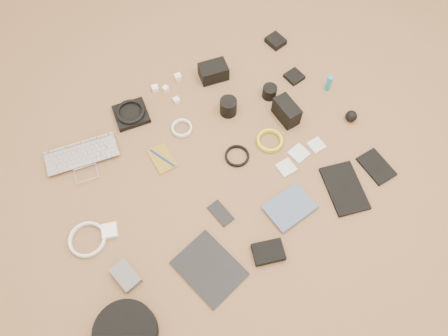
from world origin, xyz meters
TOP-DOWN VIEW (x-y plane):
  - laptop at (-0.45, 0.35)m, footprint 0.36×0.30m
  - headphone_pouch at (-0.16, 0.46)m, footprint 0.18×0.17m
  - headphones at (-0.16, 0.46)m, footprint 0.16×0.16m
  - charger_a at (0.01, 0.52)m, footprint 0.04×0.04m
  - charger_b at (0.05, 0.49)m, footprint 0.03×0.03m
  - charger_c at (0.14, 0.51)m, footprint 0.04×0.04m
  - charger_d at (0.06, 0.40)m, footprint 0.03×0.03m
  - dslr_camera at (0.28, 0.42)m, footprint 0.15×0.12m
  - lens_pouch at (0.67, 0.42)m, footprint 0.08×0.09m
  - notebook_olive at (-0.16, 0.18)m, footprint 0.10×0.14m
  - pen_blue at (-0.16, 0.18)m, footprint 0.05×0.13m
  - cable_white_a at (-0.01, 0.26)m, footprint 0.13×0.13m
  - lens_a at (0.22, 0.21)m, footprint 0.10×0.10m
  - lens_b at (0.43, 0.17)m, footprint 0.09×0.09m
  - card_reader at (0.60, 0.19)m, footprint 0.08×0.08m
  - power_brick at (-0.51, 0.01)m, footprint 0.08×0.08m
  - cable_white_b at (-0.60, 0.03)m, footprint 0.16×0.16m
  - cable_black at (0.11, -0.01)m, footprint 0.14×0.14m
  - cable_yellow at (0.27, -0.03)m, footprint 0.15×0.15m
  - flash at (0.42, 0.03)m, footprint 0.08×0.14m
  - lens_cleaner at (0.68, 0.04)m, footprint 0.03×0.03m
  - battery_charger at (-0.55, -0.18)m, footprint 0.09×0.12m
  - tablet at (-0.27, -0.34)m, footprint 0.23×0.28m
  - phone at (-0.10, -0.18)m, footprint 0.06×0.11m
  - filter_case_left at (0.25, -0.18)m, footprint 0.08×0.08m
  - filter_case_mid at (0.34, -0.15)m, footprint 0.08×0.08m
  - filter_case_right at (0.43, -0.17)m, footprint 0.07×0.07m
  - air_blower at (0.65, -0.15)m, footprint 0.07×0.07m
  - headphone_case at (-0.65, -0.37)m, footprint 0.28×0.28m
  - drive_case at (-0.05, -0.43)m, footprint 0.15×0.13m
  - paperback at (0.14, -0.40)m, footprint 0.19×0.14m
  - notebook_black_a at (0.39, -0.40)m, footprint 0.22×0.27m
  - notebook_black_b at (0.57, -0.40)m, footprint 0.11×0.16m

SIDE VIEW (x-z plane):
  - notebook_olive at x=-0.16m, z-range 0.00..0.01m
  - phone at x=-0.10m, z-range 0.00..0.01m
  - filter_case_right at x=0.43m, z-range 0.00..0.01m
  - cable_black at x=0.11m, z-range 0.00..0.01m
  - filter_case_left at x=0.25m, z-range 0.00..0.01m
  - filter_case_mid at x=0.34m, z-range 0.00..0.01m
  - tablet at x=-0.27m, z-range 0.00..0.01m
  - cable_white_a at x=-0.01m, z-range 0.00..0.01m
  - cable_white_b at x=-0.60m, z-range 0.00..0.01m
  - notebook_black_b at x=0.57m, z-range 0.00..0.01m
  - cable_yellow at x=0.27m, z-range 0.00..0.01m
  - notebook_black_a at x=0.39m, z-range 0.00..0.02m
  - paperback at x=0.14m, z-range 0.00..0.02m
  - card_reader at x=0.60m, z-range 0.00..0.02m
  - pen_blue at x=-0.16m, z-range 0.01..0.02m
  - charger_b at x=0.05m, z-range 0.00..0.02m
  - charger_d at x=0.06m, z-range 0.00..0.02m
  - laptop at x=-0.45m, z-range 0.00..0.02m
  - power_brick at x=-0.51m, z-range 0.00..0.03m
  - headphone_pouch at x=-0.16m, z-range 0.00..0.03m
  - charger_a at x=0.01m, z-range 0.00..0.03m
  - charger_c at x=0.14m, z-range 0.00..0.03m
  - drive_case at x=-0.05m, z-range 0.00..0.03m
  - lens_pouch at x=0.67m, z-range 0.00..0.03m
  - battery_charger at x=-0.55m, z-range 0.00..0.03m
  - air_blower at x=0.65m, z-range 0.00..0.05m
  - lens_b at x=0.43m, z-range 0.00..0.06m
  - headphone_case at x=-0.65m, z-range 0.00..0.06m
  - headphones at x=-0.16m, z-range 0.03..0.04m
  - dslr_camera at x=0.28m, z-range 0.00..0.08m
  - lens_a at x=0.22m, z-range 0.00..0.08m
  - lens_cleaner at x=0.68m, z-range 0.00..0.09m
  - flash at x=0.42m, z-range 0.00..0.10m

